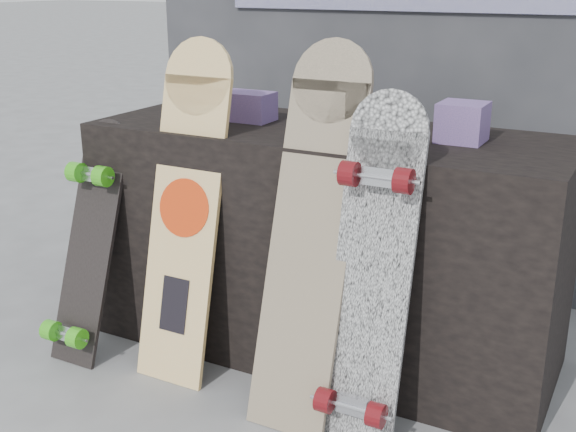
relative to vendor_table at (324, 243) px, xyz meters
The scene contains 10 objects.
ground 0.64m from the vendor_table, 90.00° to the right, with size 60.00×60.00×0.00m, color slate.
vendor_table is the anchor object (origin of this frame).
booth 1.10m from the vendor_table, 90.00° to the left, with size 2.40×0.22×2.20m.
merch_box_purple 0.55m from the vendor_table, behind, with size 0.18×0.12×0.10m, color #4E3E7F.
merch_box_small 0.64m from the vendor_table, ahead, with size 0.14×0.14×0.12m, color #4E3E7F.
merch_box_flat 0.48m from the vendor_table, 50.91° to the left, with size 0.22×0.10×0.06m, color #D1B78C.
longboard_geisha 0.51m from the vendor_table, 137.60° to the right, with size 0.25×0.29×1.11m.
longboard_celtic 0.42m from the vendor_table, 70.71° to the right, with size 0.25×0.35×1.12m.
longboard_cascadia 0.52m from the vendor_table, 49.95° to the right, with size 0.23×0.28×1.00m.
skateboard_dark 0.82m from the vendor_table, 151.27° to the right, with size 0.19×0.36×0.82m.
Camera 1 is at (0.99, -1.64, 1.28)m, focal length 45.00 mm.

